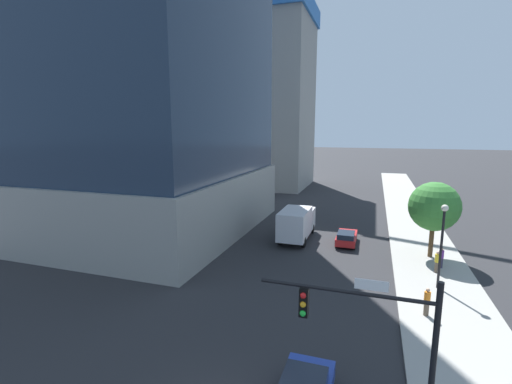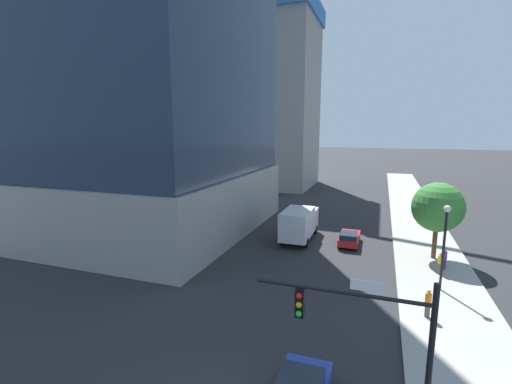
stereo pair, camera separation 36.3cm
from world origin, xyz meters
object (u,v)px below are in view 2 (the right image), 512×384
at_px(traffic_light_pole, 366,326).
at_px(box_truck, 299,222).
at_px(construction_building, 278,90).
at_px(street_tree, 438,207).
at_px(street_lamp, 445,235).
at_px(pedestrian_orange_shirt, 428,303).
at_px(car_red, 349,238).
at_px(pedestrian_yellow_shirt, 440,263).
at_px(pedestrian_purple_shirt, 444,259).

height_order(traffic_light_pole, box_truck, traffic_light_pole).
relative_size(construction_building, street_tree, 6.27).
height_order(street_lamp, pedestrian_orange_shirt, street_lamp).
relative_size(construction_building, car_red, 9.69).
height_order(construction_building, box_truck, construction_building).
distance_m(construction_building, pedestrian_yellow_shirt, 45.84).
height_order(box_truck, pedestrian_purple_shirt, box_truck).
bearing_deg(street_tree, car_red, 168.00).
relative_size(traffic_light_pole, pedestrian_yellow_shirt, 3.75).
bearing_deg(box_truck, traffic_light_pole, -71.56).
height_order(construction_building, pedestrian_orange_shirt, construction_building).
xyz_separation_m(construction_building, street_tree, (22.77, -32.75, -13.12)).
height_order(construction_building, street_tree, construction_building).
bearing_deg(pedestrian_purple_shirt, car_red, 152.08).
xyz_separation_m(car_red, pedestrian_orange_shirt, (5.27, -11.82, 0.29)).
relative_size(car_red, box_truck, 0.60).
relative_size(construction_building, pedestrian_orange_shirt, 23.95).
distance_m(car_red, pedestrian_yellow_shirt, 8.39).
height_order(traffic_light_pole, street_tree, street_tree).
bearing_deg(street_tree, street_lamp, -93.26).
bearing_deg(pedestrian_purple_shirt, construction_building, 123.42).
height_order(car_red, pedestrian_purple_shirt, pedestrian_purple_shirt).
bearing_deg(street_lamp, pedestrian_purple_shirt, 78.83).
relative_size(box_truck, pedestrian_yellow_shirt, 4.19).
xyz_separation_m(street_lamp, pedestrian_orange_shirt, (-1.19, -4.10, -2.88)).
bearing_deg(pedestrian_purple_shirt, street_tree, 99.79).
distance_m(box_truck, pedestrian_yellow_shirt, 12.49).
bearing_deg(street_tree, box_truck, 172.85).
relative_size(street_tree, pedestrian_purple_shirt, 3.94).
xyz_separation_m(traffic_light_pole, car_red, (-2.20, 20.60, -3.24)).
xyz_separation_m(traffic_light_pole, street_lamp, (4.26, 12.89, -0.07)).
distance_m(car_red, pedestrian_purple_shirt, 8.18).
bearing_deg(car_red, pedestrian_purple_shirt, -27.92).
xyz_separation_m(construction_building, street_lamp, (22.42, -39.02, -13.62)).
relative_size(traffic_light_pole, car_red, 1.50).
relative_size(street_lamp, car_red, 1.40).
xyz_separation_m(car_red, pedestrian_purple_shirt, (7.22, -3.83, 0.26)).
bearing_deg(street_tree, pedestrian_orange_shirt, -98.48).
bearing_deg(street_tree, construction_building, 124.81).
height_order(street_lamp, box_truck, street_lamp).
height_order(street_tree, pedestrian_purple_shirt, street_tree).
bearing_deg(construction_building, traffic_light_pole, -70.72).
distance_m(traffic_light_pole, car_red, 20.97).
height_order(construction_building, traffic_light_pole, construction_building).
height_order(traffic_light_pole, pedestrian_purple_shirt, traffic_light_pole).
relative_size(street_lamp, box_truck, 0.84).
relative_size(construction_building, pedestrian_purple_shirt, 24.71).
xyz_separation_m(construction_building, pedestrian_purple_shirt, (23.18, -35.13, -16.53)).
distance_m(car_red, box_truck, 4.79).
xyz_separation_m(street_lamp, pedestrian_purple_shirt, (0.77, 3.89, -2.90)).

